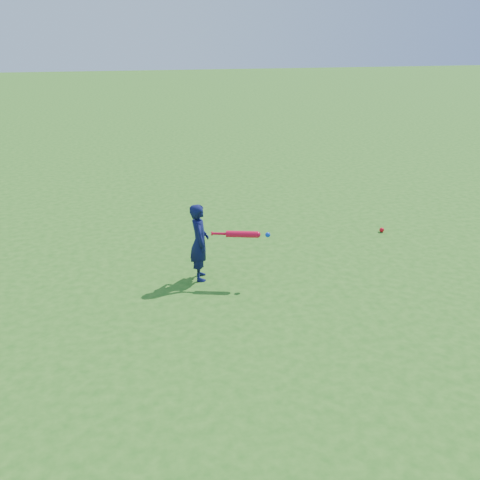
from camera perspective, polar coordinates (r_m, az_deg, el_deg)
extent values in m
plane|color=#266417|center=(6.96, -7.10, -3.49)|extent=(80.00, 80.00, 0.00)
imported|color=#0D113E|center=(6.58, -4.35, -0.23)|extent=(0.26, 0.37, 0.97)
sphere|color=red|center=(8.57, 14.88, 1.05)|extent=(0.07, 0.07, 0.07)
cylinder|color=red|center=(6.47, -3.01, 0.70)|extent=(0.03, 0.06, 0.05)
cylinder|color=red|center=(6.46, -2.22, 0.68)|extent=(0.18, 0.09, 0.03)
cylinder|color=red|center=(6.44, 0.17, 0.62)|extent=(0.39, 0.19, 0.08)
sphere|color=red|center=(6.43, 1.86, 0.58)|extent=(0.08, 0.08, 0.08)
sphere|color=#0B3ACA|center=(6.43, 2.98, 0.56)|extent=(0.06, 0.06, 0.06)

